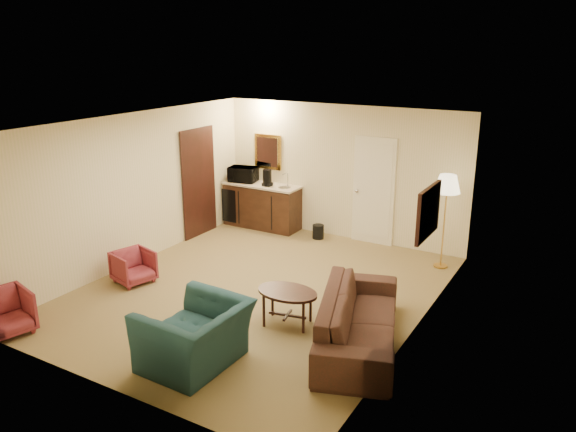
% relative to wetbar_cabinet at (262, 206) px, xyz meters
% --- Properties ---
extents(ground, '(6.00, 6.00, 0.00)m').
position_rel_wetbar_cabinet_xyz_m(ground, '(1.65, -2.72, -0.46)').
color(ground, '#987C4D').
rests_on(ground, ground).
extents(room_walls, '(5.02, 6.01, 2.61)m').
position_rel_wetbar_cabinet_xyz_m(room_walls, '(1.55, -1.95, 1.26)').
color(room_walls, beige).
rests_on(room_walls, ground).
extents(wetbar_cabinet, '(1.64, 0.58, 0.92)m').
position_rel_wetbar_cabinet_xyz_m(wetbar_cabinet, '(0.00, 0.00, 0.00)').
color(wetbar_cabinet, '#3E2213').
rests_on(wetbar_cabinet, ground).
extents(sofa, '(1.41, 2.45, 0.92)m').
position_rel_wetbar_cabinet_xyz_m(sofa, '(3.64, -3.42, -0.00)').
color(sofa, black).
rests_on(sofa, ground).
extents(teal_armchair, '(0.79, 1.20, 1.03)m').
position_rel_wetbar_cabinet_xyz_m(teal_armchair, '(2.15, -4.85, 0.05)').
color(teal_armchair, '#1B3D43').
rests_on(teal_armchair, ground).
extents(rose_chair_near, '(0.66, 0.69, 0.58)m').
position_rel_wetbar_cabinet_xyz_m(rose_chair_near, '(-0.25, -3.44, -0.17)').
color(rose_chair_near, '#983144').
rests_on(rose_chair_near, ground).
extents(rose_chair_far, '(0.74, 0.76, 0.65)m').
position_rel_wetbar_cabinet_xyz_m(rose_chair_far, '(-0.50, -5.52, -0.13)').
color(rose_chair_far, '#983144').
rests_on(rose_chair_far, ground).
extents(coffee_table, '(0.96, 0.74, 0.49)m').
position_rel_wetbar_cabinet_xyz_m(coffee_table, '(2.59, -3.42, -0.21)').
color(coffee_table, black).
rests_on(coffee_table, ground).
extents(floor_lamp, '(0.46, 0.46, 1.63)m').
position_rel_wetbar_cabinet_xyz_m(floor_lamp, '(3.85, -0.32, 0.36)').
color(floor_lamp, '#B98E3D').
rests_on(floor_lamp, ground).
extents(waste_bin, '(0.29, 0.29, 0.28)m').
position_rel_wetbar_cabinet_xyz_m(waste_bin, '(1.35, -0.07, -0.32)').
color(waste_bin, black).
rests_on(waste_bin, ground).
extents(microwave, '(0.62, 0.42, 0.38)m').
position_rel_wetbar_cabinet_xyz_m(microwave, '(-0.45, -0.01, 0.65)').
color(microwave, black).
rests_on(microwave, wetbar_cabinet).
extents(coffee_maker, '(0.22, 0.22, 0.33)m').
position_rel_wetbar_cabinet_xyz_m(coffee_maker, '(0.17, -0.06, 0.63)').
color(coffee_maker, black).
rests_on(coffee_maker, wetbar_cabinet).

